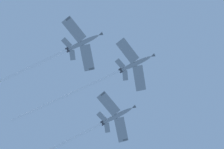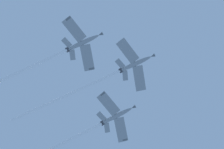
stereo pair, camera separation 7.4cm
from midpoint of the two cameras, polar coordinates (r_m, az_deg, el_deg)
name	(u,v)px [view 2 (the right image)]	position (r m, az deg, el deg)	size (l,w,h in m)	color
jet_lead	(109,76)	(128.76, -0.46, -0.19)	(32.30, 47.32, 10.10)	gray
jet_left_wing	(95,127)	(132.03, -2.72, -8.09)	(27.25, 40.55, 9.18)	gray
jet_right_wing	(51,57)	(126.62, -9.38, 2.65)	(30.67, 45.54, 10.47)	gray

